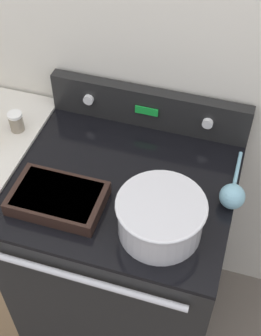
{
  "coord_description": "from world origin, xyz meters",
  "views": [
    {
      "loc": [
        0.34,
        -0.68,
        2.2
      ],
      "look_at": [
        0.02,
        0.36,
        1.02
      ],
      "focal_mm": 50.0,
      "sensor_mm": 36.0,
      "label": 1
    }
  ],
  "objects_px": {
    "ladle": "(232,195)",
    "spice_jar_white_cap": "(16,122)",
    "mixing_bowl": "(161,216)",
    "casserole_dish": "(58,198)"
  },
  "relations": [
    {
      "from": "casserole_dish",
      "to": "ladle",
      "type": "relative_size",
      "value": 1.06
    },
    {
      "from": "mixing_bowl",
      "to": "ladle",
      "type": "bearing_deg",
      "value": 42.05
    },
    {
      "from": "mixing_bowl",
      "to": "ladle",
      "type": "relative_size",
      "value": 0.97
    },
    {
      "from": "mixing_bowl",
      "to": "casserole_dish",
      "type": "bearing_deg",
      "value": 178.8
    },
    {
      "from": "mixing_bowl",
      "to": "ladle",
      "type": "height_order",
      "value": "mixing_bowl"
    },
    {
      "from": "casserole_dish",
      "to": "ladle",
      "type": "bearing_deg",
      "value": 17.37
    },
    {
      "from": "ladle",
      "to": "spice_jar_white_cap",
      "type": "relative_size",
      "value": 3.67
    },
    {
      "from": "mixing_bowl",
      "to": "spice_jar_white_cap",
      "type": "height_order",
      "value": "mixing_bowl"
    },
    {
      "from": "casserole_dish",
      "to": "spice_jar_white_cap",
      "type": "xyz_separation_m",
      "value": [
        -0.29,
        0.28,
        0.02
      ]
    },
    {
      "from": "ladle",
      "to": "spice_jar_white_cap",
      "type": "xyz_separation_m",
      "value": [
        -0.85,
        0.11,
        0.01
      ]
    }
  ]
}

